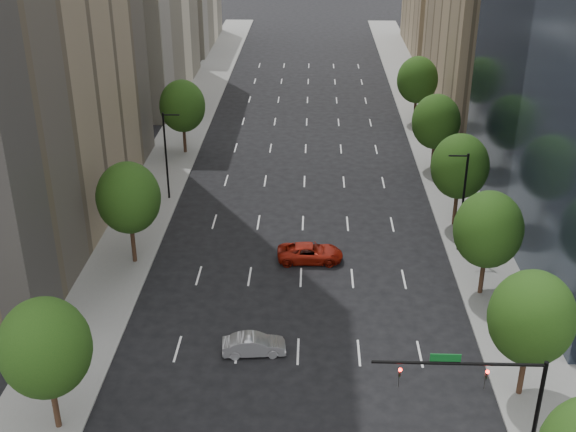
# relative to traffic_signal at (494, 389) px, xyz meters

# --- Properties ---
(sidewalk_left) EXTENTS (6.00, 200.00, 0.15)m
(sidewalk_left) POSITION_rel_traffic_signal_xyz_m (-26.03, 30.00, -5.10)
(sidewalk_left) COLOR slate
(sidewalk_left) RESTS_ON ground
(sidewalk_right) EXTENTS (6.00, 200.00, 0.15)m
(sidewalk_right) POSITION_rel_traffic_signal_xyz_m (4.97, 30.00, -5.10)
(sidewalk_right) COLOR slate
(sidewalk_right) RESTS_ON ground
(filler_right) EXTENTS (14.00, 26.00, 16.00)m
(filler_right) POSITION_rel_traffic_signal_xyz_m (14.47, 103.00, 2.83)
(filler_right) COLOR #8C7759
(filler_right) RESTS_ON ground
(tree_right_1) EXTENTS (5.20, 5.20, 8.75)m
(tree_right_1) POSITION_rel_traffic_signal_xyz_m (3.47, 6.00, 0.58)
(tree_right_1) COLOR #382316
(tree_right_1) RESTS_ON ground
(tree_right_2) EXTENTS (5.20, 5.20, 8.61)m
(tree_right_2) POSITION_rel_traffic_signal_xyz_m (3.47, 18.00, 0.43)
(tree_right_2) COLOR #382316
(tree_right_2) RESTS_ON ground
(tree_right_3) EXTENTS (5.20, 5.20, 8.89)m
(tree_right_3) POSITION_rel_traffic_signal_xyz_m (3.47, 30.00, 0.72)
(tree_right_3) COLOR #382316
(tree_right_3) RESTS_ON ground
(tree_right_4) EXTENTS (5.20, 5.20, 8.46)m
(tree_right_4) POSITION_rel_traffic_signal_xyz_m (3.47, 44.00, 0.29)
(tree_right_4) COLOR #382316
(tree_right_4) RESTS_ON ground
(tree_right_5) EXTENTS (5.20, 5.20, 8.75)m
(tree_right_5) POSITION_rel_traffic_signal_xyz_m (3.47, 60.00, 0.58)
(tree_right_5) COLOR #382316
(tree_right_5) RESTS_ON ground
(tree_left_0) EXTENTS (5.20, 5.20, 8.75)m
(tree_left_0) POSITION_rel_traffic_signal_xyz_m (-24.53, 2.00, 0.58)
(tree_left_0) COLOR #382316
(tree_left_0) RESTS_ON ground
(tree_left_1) EXTENTS (5.20, 5.20, 8.97)m
(tree_left_1) POSITION_rel_traffic_signal_xyz_m (-24.53, 22.00, 0.79)
(tree_left_1) COLOR #382316
(tree_left_1) RESTS_ON ground
(tree_left_2) EXTENTS (5.20, 5.20, 8.68)m
(tree_left_2) POSITION_rel_traffic_signal_xyz_m (-24.53, 48.00, 0.50)
(tree_left_2) COLOR #382316
(tree_left_2) RESTS_ON ground
(streetlight_rn) EXTENTS (1.70, 0.20, 9.00)m
(streetlight_rn) POSITION_rel_traffic_signal_xyz_m (2.91, 25.00, -0.33)
(streetlight_rn) COLOR black
(streetlight_rn) RESTS_ON ground
(streetlight_ln) EXTENTS (1.70, 0.20, 9.00)m
(streetlight_ln) POSITION_rel_traffic_signal_xyz_m (-23.96, 35.00, -0.33)
(streetlight_ln) COLOR black
(streetlight_ln) RESTS_ON ground
(traffic_signal) EXTENTS (9.12, 0.40, 7.38)m
(traffic_signal) POSITION_rel_traffic_signal_xyz_m (0.00, 0.00, 0.00)
(traffic_signal) COLOR black
(traffic_signal) RESTS_ON ground
(car_silver) EXTENTS (4.45, 1.96, 1.42)m
(car_silver) POSITION_rel_traffic_signal_xyz_m (-13.53, 9.69, -4.46)
(car_silver) COLOR #939397
(car_silver) RESTS_ON ground
(car_red_far) EXTENTS (5.60, 2.75, 1.53)m
(car_red_far) POSITION_rel_traffic_signal_xyz_m (-9.81, 22.81, -4.41)
(car_red_far) COLOR maroon
(car_red_far) RESTS_ON ground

